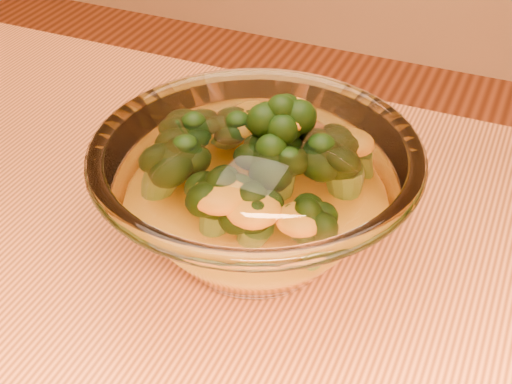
# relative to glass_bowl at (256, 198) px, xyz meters

# --- Properties ---
(glass_bowl) EXTENTS (0.24, 0.24, 0.11)m
(glass_bowl) POSITION_rel_glass_bowl_xyz_m (0.00, 0.00, 0.00)
(glass_bowl) COLOR white
(glass_bowl) RESTS_ON table
(cheese_sauce) EXTENTS (0.14, 0.14, 0.04)m
(cheese_sauce) POSITION_rel_glass_bowl_xyz_m (0.00, -0.00, -0.02)
(cheese_sauce) COLOR orange
(cheese_sauce) RESTS_ON glass_bowl
(broccoli_heap) EXTENTS (0.17, 0.15, 0.09)m
(broccoli_heap) POSITION_rel_glass_bowl_xyz_m (-0.00, 0.01, 0.02)
(broccoli_heap) COLOR black
(broccoli_heap) RESTS_ON cheese_sauce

